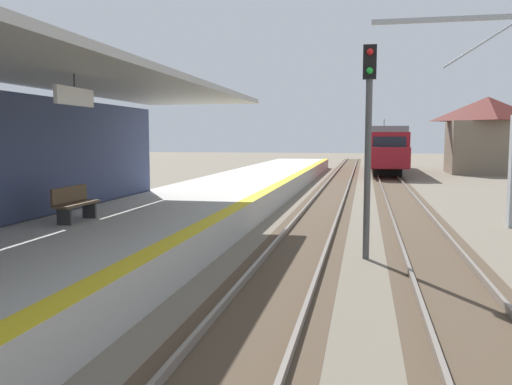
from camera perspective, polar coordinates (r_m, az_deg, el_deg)
name	(u,v)px	position (r m, az deg, el deg)	size (l,w,h in m)	color
station_platform	(143,229)	(15.37, -11.96, -3.82)	(5.00, 80.00, 0.91)	#B7B5AD
track_pair_nearest_platform	(313,226)	(18.21, 6.09, -3.51)	(2.34, 120.00, 0.16)	#4C3D2D
track_pair_middle	(418,229)	(18.22, 16.81, -3.72)	(2.34, 120.00, 0.16)	#4C3D2D
approaching_train	(385,147)	(48.76, 13.55, 4.70)	(2.93, 19.60, 4.76)	maroon
rail_signal_post	(368,129)	(13.38, 11.84, 6.57)	(0.32, 0.34, 5.20)	#4C4C4C
catenary_pylon_far_side	(509,119)	(19.69, 25.25, 7.05)	(5.00, 0.40, 7.50)	#9EA3A8
platform_bench	(74,203)	(14.20, -18.73, -1.02)	(0.45, 1.60, 0.88)	brown
distant_trackside_house	(487,134)	(48.96, 23.29, 5.75)	(6.60, 5.28, 6.40)	#7F705B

